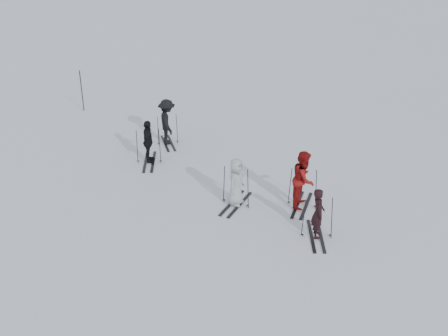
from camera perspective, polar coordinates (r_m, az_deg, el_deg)
name	(u,v)px	position (r m, az deg, el deg)	size (l,w,h in m)	color
ground	(234,210)	(17.46, 1.04, -4.33)	(120.00, 120.00, 0.00)	silver
skier_near_dark	(318,214)	(16.04, 9.53, -4.61)	(0.55, 0.36, 1.51)	black
skier_red	(304,180)	(17.44, 8.08, -1.19)	(0.89, 0.70, 1.84)	maroon
skier_grey	(236,183)	(17.42, 1.22, -1.50)	(0.75, 0.49, 1.54)	#A6ADB0
skier_uphill_left	(148,142)	(20.35, -7.71, 2.60)	(0.93, 0.39, 1.58)	black
skier_uphill_far	(167,122)	(21.79, -5.79, 4.63)	(1.15, 0.66, 1.77)	black
skis_near_dark	(318,217)	(16.10, 9.50, -4.94)	(0.94, 1.78, 1.30)	black
skis_red	(303,187)	(17.56, 8.03, -1.93)	(0.97, 1.82, 1.33)	black
skis_grey	(236,186)	(17.47, 1.22, -1.79)	(0.97, 1.83, 1.34)	black
skis_uphill_left	(148,146)	(20.40, -7.69, 2.28)	(0.97, 1.82, 1.33)	black
skis_uphill_far	(168,129)	(21.90, -5.76, 3.95)	(0.88, 1.66, 1.21)	black
piste_marker	(82,91)	(25.91, -14.25, 7.61)	(0.04, 0.04, 1.85)	black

